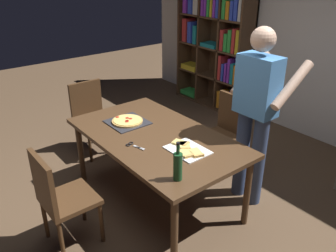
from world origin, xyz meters
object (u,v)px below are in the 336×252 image
at_px(chair_far_side, 226,129).
at_px(chair_near_camera, 59,195).
at_px(kitchen_scissors, 133,145).
at_px(bookshelf, 215,44).
at_px(wine_bottle, 178,166).
at_px(pepperoni_pizza_on_tray, 127,121).
at_px(person_serving_pizza, 256,108).
at_px(dining_table, 156,141).
at_px(chair_left_end, 91,113).

bearing_deg(chair_far_side, chair_near_camera, -90.00).
bearing_deg(kitchen_scissors, chair_far_side, 92.01).
xyz_separation_m(bookshelf, wine_bottle, (2.25, -2.69, -0.16)).
relative_size(chair_far_side, pepperoni_pizza_on_tray, 2.41).
height_order(person_serving_pizza, kitchen_scissors, person_serving_pizza).
bearing_deg(chair_near_camera, pepperoni_pizza_on_tray, 113.31).
bearing_deg(bookshelf, person_serving_pizza, -37.40).
distance_m(chair_near_camera, wine_bottle, 1.04).
xyz_separation_m(dining_table, chair_near_camera, (-0.00, -0.99, -0.17)).
height_order(chair_far_side, bookshelf, bookshelf).
xyz_separation_m(chair_left_end, wine_bottle, (2.06, -0.31, 0.36)).
distance_m(chair_left_end, kitchen_scissors, 1.46).
bearing_deg(bookshelf, pepperoni_pizza_on_tray, -64.70).
xyz_separation_m(dining_table, chair_left_end, (-1.37, 0.00, -0.17)).
xyz_separation_m(person_serving_pizza, wine_bottle, (0.15, -1.09, -0.13)).
xyz_separation_m(bookshelf, pepperoni_pizza_on_tray, (1.15, -2.44, -0.26)).
xyz_separation_m(chair_left_end, kitchen_scissors, (1.41, -0.29, 0.24)).
height_order(bookshelf, person_serving_pizza, bookshelf).
bearing_deg(kitchen_scissors, person_serving_pizza, 64.95).
relative_size(bookshelf, pepperoni_pizza_on_tray, 5.22).
distance_m(chair_near_camera, bookshelf, 3.75).
xyz_separation_m(chair_near_camera, bookshelf, (-1.55, 3.37, 0.51)).
xyz_separation_m(person_serving_pizza, kitchen_scissors, (-0.50, -1.06, -0.24)).
bearing_deg(chair_far_side, bookshelf, 138.36).
relative_size(person_serving_pizza, pepperoni_pizza_on_tray, 4.68).
height_order(dining_table, bookshelf, bookshelf).
distance_m(chair_near_camera, chair_left_end, 1.69).
distance_m(chair_left_end, pepperoni_pizza_on_tray, 1.00).
height_order(chair_left_end, kitchen_scissors, chair_left_end).
bearing_deg(chair_near_camera, kitchen_scissors, 86.36).
relative_size(chair_left_end, person_serving_pizza, 0.51).
bearing_deg(person_serving_pizza, chair_near_camera, -107.01).
distance_m(bookshelf, kitchen_scissors, 3.12).
height_order(chair_left_end, person_serving_pizza, person_serving_pizza).
relative_size(chair_left_end, bookshelf, 0.46).
bearing_deg(kitchen_scissors, chair_left_end, 168.49).
height_order(chair_near_camera, person_serving_pizza, person_serving_pizza).
bearing_deg(wine_bottle, chair_left_end, 171.38).
relative_size(chair_far_side, chair_left_end, 1.00).
bearing_deg(person_serving_pizza, kitchen_scissors, -115.05).
height_order(dining_table, pepperoni_pizza_on_tray, pepperoni_pizza_on_tray).
bearing_deg(chair_left_end, dining_table, 0.00).
bearing_deg(pepperoni_pizza_on_tray, dining_table, 8.34).
distance_m(bookshelf, pepperoni_pizza_on_tray, 2.71).
bearing_deg(chair_far_side, dining_table, -90.00).
distance_m(bookshelf, person_serving_pizza, 2.64).
xyz_separation_m(chair_near_camera, person_serving_pizza, (0.54, 1.77, 0.49)).
bearing_deg(bookshelf, dining_table, -56.81).
xyz_separation_m(chair_near_camera, chair_far_side, (0.00, 1.99, 0.00)).
xyz_separation_m(bookshelf, kitchen_scissors, (1.60, -2.66, -0.27)).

